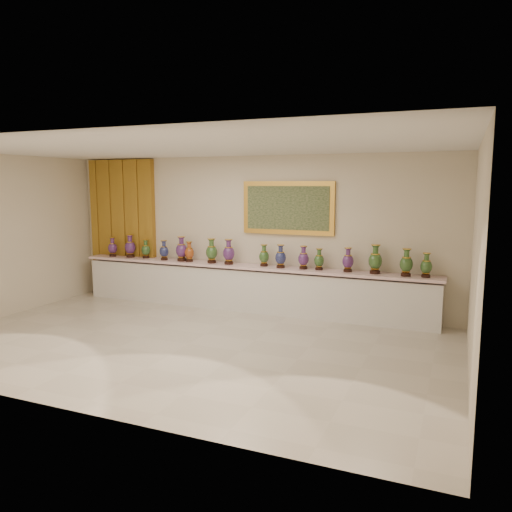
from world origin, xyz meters
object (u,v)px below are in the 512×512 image
Objects in this scene: counter at (247,288)px; vase_2 at (146,250)px; vase_0 at (113,248)px; vase_1 at (130,247)px.

counter is 18.33× the size of vase_2.
counter is 17.53× the size of vase_0.
vase_1 is at bearing -176.32° from vase_2.
vase_1 is 0.38m from vase_2.
vase_2 is (-2.35, 0.02, 0.64)m from counter.
counter is 3.23m from vase_0.
vase_2 is (0.38, 0.02, -0.04)m from vase_1.
counter is at bearing -0.44° from vase_2.
vase_0 is 1.05× the size of vase_2.
vase_0 is at bearing -175.61° from vase_1.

